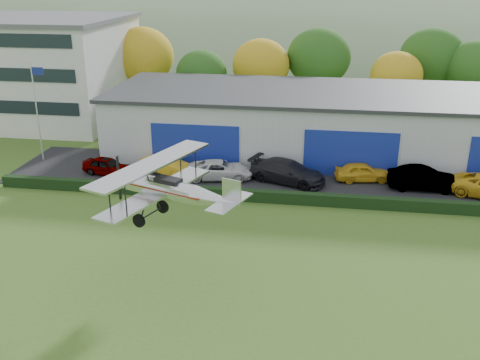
# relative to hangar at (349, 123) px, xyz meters

# --- Properties ---
(ground) EXTENTS (300.00, 300.00, 0.00)m
(ground) POSITION_rel_hangar_xyz_m (-5.00, -27.98, -2.66)
(ground) COLOR #405F1E
(ground) RESTS_ON ground
(apron) EXTENTS (48.00, 9.00, 0.05)m
(apron) POSITION_rel_hangar_xyz_m (-2.00, -6.98, -2.63)
(apron) COLOR black
(apron) RESTS_ON ground
(hedge) EXTENTS (46.00, 0.60, 0.80)m
(hedge) POSITION_rel_hangar_xyz_m (-2.00, -11.78, -2.26)
(hedge) COLOR black
(hedge) RESTS_ON ground
(hangar) EXTENTS (40.60, 12.60, 5.30)m
(hangar) POSITION_rel_hangar_xyz_m (0.00, 0.00, 0.00)
(hangar) COLOR #B2B7BC
(hangar) RESTS_ON ground
(office_block) EXTENTS (20.60, 15.60, 10.40)m
(office_block) POSITION_rel_hangar_xyz_m (-33.00, 7.02, 2.56)
(office_block) COLOR silver
(office_block) RESTS_ON ground
(flagpole) EXTENTS (1.05, 0.10, 8.00)m
(flagpole) POSITION_rel_hangar_xyz_m (-24.88, -5.98, 2.13)
(flagpole) COLOR silver
(flagpole) RESTS_ON ground
(tree_belt) EXTENTS (75.70, 13.22, 10.12)m
(tree_belt) POSITION_rel_hangar_xyz_m (-4.15, 12.64, 2.95)
(tree_belt) COLOR #3D2614
(tree_belt) RESTS_ON ground
(distant_hills) EXTENTS (430.00, 196.00, 56.00)m
(distant_hills) POSITION_rel_hangar_xyz_m (-9.38, 112.02, -15.70)
(distant_hills) COLOR #4C6642
(distant_hills) RESTS_ON ground
(car_0) EXTENTS (4.20, 2.46, 1.34)m
(car_0) POSITION_rel_hangar_xyz_m (-18.36, -8.47, -1.93)
(car_0) COLOR gray
(car_0) RESTS_ON apron
(car_1) EXTENTS (4.57, 3.06, 1.42)m
(car_1) POSITION_rel_hangar_xyz_m (-13.89, -7.58, -1.89)
(car_1) COLOR gold
(car_1) RESTS_ON apron
(car_2) EXTENTS (5.25, 2.99, 1.38)m
(car_2) POSITION_rel_hangar_xyz_m (-9.64, -7.98, -1.92)
(car_2) COLOR silver
(car_2) RESTS_ON apron
(car_3) EXTENTS (6.20, 4.21, 1.67)m
(car_3) POSITION_rel_hangar_xyz_m (-4.57, -7.98, -1.77)
(car_3) COLOR black
(car_3) RESTS_ON apron
(car_4) EXTENTS (4.27, 2.27, 1.38)m
(car_4) POSITION_rel_hangar_xyz_m (0.94, -6.82, -1.91)
(car_4) COLOR gold
(car_4) RESTS_ON apron
(car_5) EXTENTS (5.03, 1.82, 1.65)m
(car_5) POSITION_rel_hangar_xyz_m (5.16, -7.95, -1.78)
(car_5) COLOR gray
(car_5) RESTS_ON apron
(biplane) EXTENTS (7.29, 8.20, 3.10)m
(biplane) POSITION_rel_hangar_xyz_m (-9.38, -22.11, 2.27)
(biplane) COLOR silver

